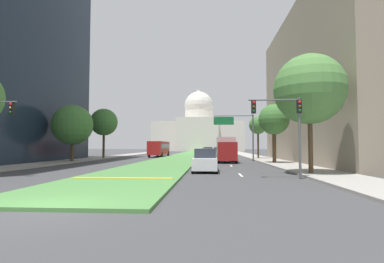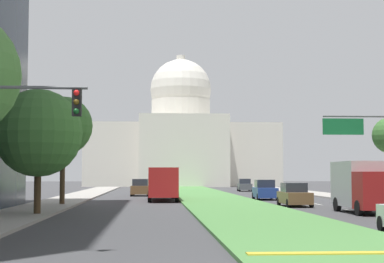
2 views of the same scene
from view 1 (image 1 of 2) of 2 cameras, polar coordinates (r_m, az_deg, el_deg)
name	(u,v)px [view 1 (image 1 of 2)]	position (r m, az deg, el deg)	size (l,w,h in m)	color
ground_plane	(188,155)	(68.78, -0.71, -4.59)	(262.33, 262.33, 0.00)	#3D3D3F
grass_median	(186,155)	(62.84, -1.13, -4.69)	(6.77, 107.32, 0.14)	#4C8442
median_curb_nose	(123,178)	(18.15, -13.39, -8.85)	(6.09, 0.50, 0.04)	gold
lane_dashes_right	(227,161)	(39.90, 6.78, -5.82)	(0.16, 38.72, 0.01)	silver
sidewalk_left	(116,156)	(59.67, -14.62, -4.69)	(4.00, 107.32, 0.15)	#9E9991
sidewalk_right	(253,156)	(57.24, 11.92, -4.81)	(4.00, 107.32, 0.15)	#9E9991
midrise_block_right	(352,85)	(41.64, 28.84, 8.01)	(14.80, 32.55, 19.35)	gray
capitol_building	(199,131)	(127.60, 1.32, 0.02)	(37.68, 28.17, 27.03)	silver
traffic_light_near_right	(286,119)	(19.58, 17.89, 2.31)	(3.34, 0.35, 5.20)	#515456
overhead_guide_sign	(238,128)	(41.01, 8.98, 0.77)	(5.54, 0.20, 6.50)	#515456
street_tree_right_near	(309,89)	(23.03, 21.96, 7.65)	(5.10, 5.10, 8.76)	#4C3823
street_tree_left_mid	(73,125)	(40.20, -22.32, 1.21)	(5.10, 5.10, 7.34)	#4C3823
street_tree_right_mid	(274,120)	(35.59, 15.71, 2.22)	(3.58, 3.58, 7.00)	#4C3823
street_tree_left_far	(104,122)	(51.01, -16.83, 1.74)	(4.51, 4.51, 8.34)	#4C3823
street_tree_right_far	(258,125)	(47.83, 12.77, 1.16)	(2.85, 2.85, 6.85)	#4C3823
sedan_lead_stopped	(205,161)	(23.86, 2.64, -5.77)	(2.04, 4.53, 1.87)	silver
sedan_midblock	(208,154)	(45.62, 3.11, -4.44)	(1.96, 4.55, 1.75)	brown
sedan_distant	(208,152)	(57.62, 3.18, -4.06)	(2.12, 4.68, 1.87)	navy
sedan_far_horizon	(159,151)	(69.53, -6.54, -3.85)	(2.15, 4.36, 1.85)	brown
sedan_very_far	(217,150)	(85.95, 4.86, -3.70)	(2.11, 4.74, 1.72)	#4C5156
box_truck_delivery	(226,149)	(37.47, 6.70, -3.45)	(2.40, 6.40, 3.20)	maroon
city_bus	(159,148)	(57.49, -6.44, -3.15)	(2.62, 11.00, 2.95)	#B21E1E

